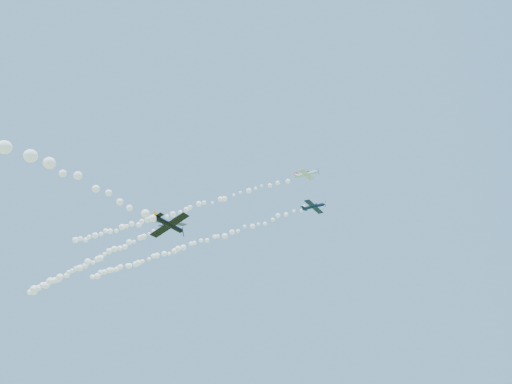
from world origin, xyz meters
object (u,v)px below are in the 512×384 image
at_px(plane_white, 306,174).
at_px(plane_grey, 172,223).
at_px(plane_black, 169,225).
at_px(plane_navy, 314,206).

bearing_deg(plane_white, plane_grey, -165.67).
bearing_deg(plane_grey, plane_black, -35.45).
xyz_separation_m(plane_navy, plane_black, (-18.10, -29.34, -13.64)).
bearing_deg(plane_black, plane_grey, 44.94).
relative_size(plane_white, plane_navy, 0.96).
bearing_deg(plane_navy, plane_white, -75.92).
distance_m(plane_white, plane_black, 36.32).
xyz_separation_m(plane_white, plane_navy, (-0.09, 4.77, -5.97)).
height_order(plane_white, plane_grey, plane_white).
bearing_deg(plane_navy, plane_black, -108.64).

